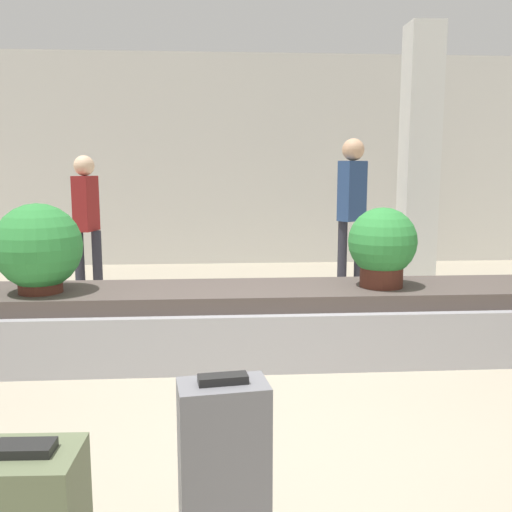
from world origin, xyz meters
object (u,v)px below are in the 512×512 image
object	(u,v)px
potted_plant_0	(382,246)
traveler_1	(86,215)
potted_plant_2	(38,249)
traveler_0	(352,201)
suitcase_2	(224,480)
pillar	(419,159)

from	to	relation	value
potted_plant_0	traveler_1	xyz separation A→B (m)	(-2.77, 2.20, 0.08)
potted_plant_2	traveler_0	world-z (taller)	traveler_0
suitcase_2	potted_plant_0	xyz separation A→B (m)	(1.28, 2.45, 0.51)
suitcase_2	potted_plant_0	bearing A→B (deg)	54.46
pillar	potted_plant_2	xyz separation A→B (m)	(-3.84, -2.63, -0.71)
pillar	traveler_1	bearing A→B (deg)	-174.19
suitcase_2	potted_plant_2	distance (m)	2.82
pillar	traveler_1	distance (m)	4.04
pillar	traveler_0	world-z (taller)	pillar
potted_plant_2	pillar	bearing A→B (deg)	34.46
traveler_0	traveler_1	distance (m)	3.05
pillar	potted_plant_2	size ratio (longest dim) A/B	4.73
traveler_1	potted_plant_2	bearing A→B (deg)	16.97
suitcase_2	traveler_1	xyz separation A→B (m)	(-1.49, 4.65, 0.59)
traveler_0	pillar	bearing A→B (deg)	167.09
pillar	suitcase_2	distance (m)	5.76
pillar	suitcase_2	size ratio (longest dim) A/B	4.14
potted_plant_2	traveler_1	xyz separation A→B (m)	(-0.14, 2.23, 0.08)
pillar	potted_plant_2	distance (m)	4.71
suitcase_2	potted_plant_0	size ratio (longest dim) A/B	1.23
pillar	suitcase_2	bearing A→B (deg)	-116.19
suitcase_2	potted_plant_2	xyz separation A→B (m)	(-1.35, 2.42, 0.52)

